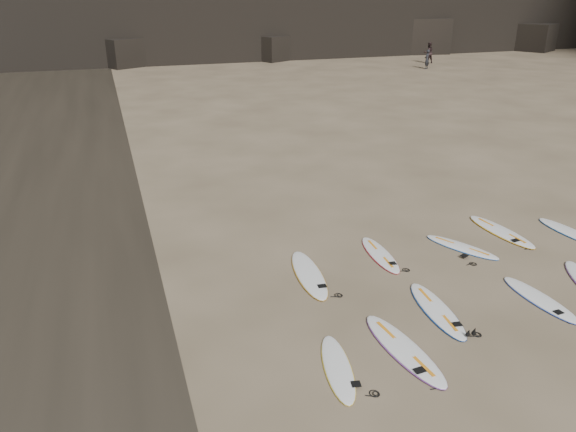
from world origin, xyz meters
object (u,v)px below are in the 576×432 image
Objects in this scene: surfboard_3 at (540,299)px; surfboard_8 at (501,231)px; surfboard_6 at (380,254)px; person_b at (429,53)px; surfboard_5 at (309,274)px; person_a at (427,59)px; surfboard_0 at (338,367)px; surfboard_7 at (462,247)px; surfboard_2 at (437,310)px; surfboard_9 at (571,232)px; surfboard_1 at (404,349)px.

surfboard_8 is (1.66, 3.64, 0.01)m from surfboard_3.
surfboard_3 is 1.01× the size of surfboard_6.
person_b is at bearing 58.57° from surfboard_3.
surfboard_3 is 43.23m from person_b.
person_a is (22.75, 32.20, 0.77)m from surfboard_5.
surfboard_0 is 0.96× the size of surfboard_7.
surfboard_0 is 3.28m from surfboard_2.
person_b is (22.54, 34.97, 0.90)m from surfboard_6.
person_a is 0.87× the size of person_b.
surfboard_9 is at bearing 34.65° from surfboard_3.
person_b is at bearing 56.65° from surfboard_8.
surfboard_2 is (3.04, 1.25, 0.01)m from surfboard_0.
surfboard_5 is at bearing 145.39° from surfboard_3.
surfboard_7 is at bearing 172.16° from surfboard_9.
surfboard_2 is at bearing -163.16° from surfboard_9.
surfboard_0 is 0.80× the size of surfboard_1.
surfboard_1 is 45.94m from person_b.
surfboard_6 is at bearing 170.40° from surfboard_9.
surfboard_8 is (6.57, 0.73, -0.00)m from surfboard_5.
surfboard_1 is 7.28m from surfboard_8.
surfboard_2 reaches higher than surfboard_3.
person_a is (20.49, 34.77, 0.77)m from surfboard_2.
person_b is at bearing 68.48° from surfboard_0.
surfboard_2 is 40.36m from person_a.
surfboard_7 is 1.21× the size of person_b.
surfboard_3 is 0.87× the size of surfboard_5.
surfboard_3 is at bearing -25.20° from surfboard_5.
surfboard_7 is (4.78, 0.17, -0.01)m from surfboard_5.
surfboard_1 reaches higher than surfboard_3.
surfboard_1 is at bearing 16.51° from surfboard_0.
person_a is (23.53, 36.01, 0.78)m from surfboard_0.
surfboard_9 is (7.79, 3.68, -0.01)m from surfboard_1.
surfboard_8 is at bearing 42.67° from surfboard_2.
surfboard_5 is 1.20× the size of surfboard_7.
surfboard_0 is 3.89m from surfboard_5.
surfboard_8 is 1.42× the size of person_b.
surfboard_3 is at bearing -2.20° from surfboard_2.
surfboard_3 is 3.08m from surfboard_7.
person_a is (14.19, 32.20, 0.77)m from surfboard_9.
surfboard_3 is (2.64, -0.35, -0.00)m from surfboard_2.
surfboard_8 is 1.10× the size of surfboard_9.
surfboard_0 is at bearing -163.13° from surfboard_9.
surfboard_7 is 36.74m from person_a.
surfboard_7 is at bearing 38.28° from surfboard_1.
surfboard_7 reaches higher than surfboard_0.
surfboard_1 is at bearing -163.70° from surfboard_7.
surfboard_0 is at bearing -121.81° from surfboard_6.
surfboard_6 is 1.03× the size of surfboard_7.
surfboard_1 reaches higher than surfboard_0.
surfboard_0 is 43.02m from person_a.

